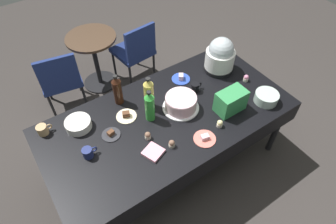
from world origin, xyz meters
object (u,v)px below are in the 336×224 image
dessert_plate_cream (126,116)px  soda_carton (231,101)px  glass_salad_bowl (266,97)px  dessert_plate_coral (205,138)px  cupcake_berry (172,144)px  potluck_table (168,120)px  maroon_chair_right (135,49)px  cupcake_vanilla (148,136)px  frosted_layer_cake (181,103)px  coffee_mug_black (195,87)px  cupcake_lemon (246,78)px  soda_bottle_ginger_ale (149,94)px  coffee_mug_navy (88,152)px  coffee_mug_tan (43,130)px  soda_bottle_cola (117,90)px  cupcake_cocoa (220,124)px  ceramic_snack_bowl (78,124)px  dessert_plate_cobalt (181,78)px  slow_cooker (220,56)px  soda_bottle_lime_soda (150,106)px  maroon_chair_left (60,78)px  round_cafe_table (94,52)px  dessert_plate_charcoal (111,134)px

dessert_plate_cream → soda_carton: size_ratio=0.68×
glass_salad_bowl → dessert_plate_coral: 0.73m
dessert_plate_cream → cupcake_berry: (0.15, -0.48, 0.02)m
potluck_table → maroon_chair_right: 1.41m
cupcake_vanilla → maroon_chair_right: size_ratio=0.08×
frosted_layer_cake → glass_salad_bowl: frosted_layer_cake is taller
dessert_plate_coral → coffee_mug_black: (0.28, 0.50, 0.03)m
cupcake_lemon → soda_bottle_ginger_ale: (-0.96, 0.23, 0.12)m
frosted_layer_cake → glass_salad_bowl: bearing=-27.6°
cupcake_lemon → glass_salad_bowl: bearing=-99.2°
potluck_table → coffee_mug_navy: size_ratio=18.38×
coffee_mug_tan → coffee_mug_navy: coffee_mug_navy is taller
frosted_layer_cake → cupcake_berry: size_ratio=4.86×
dessert_plate_cream → coffee_mug_tan: (-0.65, 0.22, 0.03)m
coffee_mug_navy → coffee_mug_tan: bearing=117.7°
soda_bottle_ginger_ale → dessert_plate_coral: bearing=-72.3°
soda_bottle_cola → maroon_chair_right: soda_bottle_cola is taller
frosted_layer_cake → coffee_mug_navy: 0.89m
cupcake_cocoa → cupcake_vanilla: (-0.57, 0.23, 0.00)m
ceramic_snack_bowl → soda_bottle_ginger_ale: soda_bottle_ginger_ale is taller
frosted_layer_cake → ceramic_snack_bowl: size_ratio=1.51×
dessert_plate_coral → cupcake_berry: (-0.26, 0.09, 0.02)m
dessert_plate_cream → cupcake_cocoa: (0.60, -0.53, 0.02)m
soda_carton → coffee_mug_black: bearing=106.1°
glass_salad_bowl → dessert_plate_cobalt: glass_salad_bowl is taller
slow_cooker → soda_bottle_ginger_ale: slow_cooker is taller
slow_cooker → soda_bottle_lime_soda: 0.93m
dessert_plate_cream → coffee_mug_black: bearing=-5.9°
dessert_plate_cream → dessert_plate_cobalt: dessert_plate_cobalt is taller
frosted_layer_cake → coffee_mug_tan: frosted_layer_cake is taller
soda_bottle_ginger_ale → soda_bottle_lime_soda: bearing=-118.6°
dessert_plate_coral → maroon_chair_left: maroon_chair_left is taller
dessert_plate_coral → cupcake_vanilla: cupcake_vanilla is taller
cupcake_vanilla → round_cafe_table: (0.22, 1.67, -0.28)m
soda_bottle_cola → maroon_chair_right: size_ratio=0.36×
dessert_plate_charcoal → cupcake_berry: bearing=-46.7°
glass_salad_bowl → cupcake_cocoa: glass_salad_bowl is taller
dessert_plate_charcoal → cupcake_vanilla: (0.24, -0.20, 0.02)m
dessert_plate_cobalt → maroon_chair_left: (-0.94, 1.01, -0.27)m
cupcake_vanilla → soda_bottle_lime_soda: 0.25m
glass_salad_bowl → cupcake_cocoa: 0.54m
maroon_chair_right → coffee_mug_black: bearing=-90.9°
dessert_plate_cream → soda_carton: soda_carton is taller
slow_cooker → dessert_plate_cobalt: bearing=167.8°
coffee_mug_tan → coffee_mug_navy: bearing=-62.3°
coffee_mug_black → maroon_chair_right: (0.02, 1.21, -0.30)m
dessert_plate_cobalt → coffee_mug_tan: (-1.33, 0.09, 0.03)m
dessert_plate_cobalt → maroon_chair_right: bearing=88.0°
cupcake_vanilla → coffee_mug_tan: coffee_mug_tan is taller
slow_cooker → dessert_plate_charcoal: slow_cooker is taller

